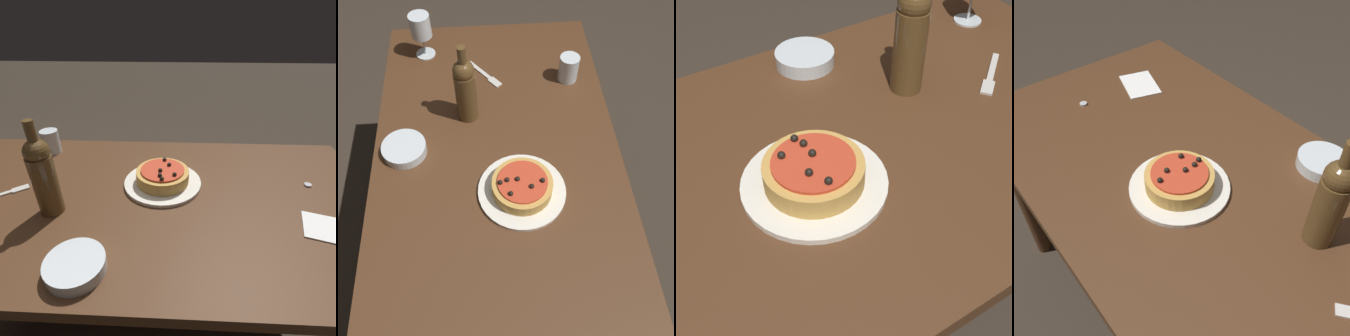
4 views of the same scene
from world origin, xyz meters
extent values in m
cube|color=#4C2D19|center=(0.00, 0.00, 0.74)|extent=(1.52, 0.78, 0.03)
cylinder|color=#4C2D19|center=(-0.70, -0.33, 0.36)|extent=(0.06, 0.06, 0.72)
cylinder|color=white|center=(0.05, 0.06, 0.76)|extent=(0.26, 0.26, 0.01)
cylinder|color=gold|center=(0.05, 0.06, 0.79)|extent=(0.18, 0.18, 0.04)
cylinder|color=red|center=(0.05, 0.06, 0.81)|extent=(0.14, 0.14, 0.01)
sphere|color=black|center=(0.05, 0.00, 0.82)|extent=(0.01, 0.01, 0.01)
sphere|color=black|center=(0.05, 0.12, 0.82)|extent=(0.01, 0.01, 0.01)
sphere|color=black|center=(0.09, 0.03, 0.82)|extent=(0.01, 0.01, 0.01)
sphere|color=black|center=(0.04, 0.05, 0.82)|extent=(0.01, 0.01, 0.01)
sphere|color=black|center=(0.07, 0.09, 0.82)|extent=(0.01, 0.01, 0.01)
sphere|color=black|center=(0.04, 0.02, 0.82)|extent=(0.01, 0.01, 0.01)
cylinder|color=silver|center=(-0.59, -0.24, 0.76)|extent=(0.07, 0.07, 0.00)
cylinder|color=silver|center=(-0.59, -0.24, 0.80)|extent=(0.01, 0.01, 0.08)
cylinder|color=brown|center=(-0.27, -0.09, 0.84)|extent=(0.07, 0.07, 0.18)
sphere|color=brown|center=(-0.27, -0.09, 0.95)|extent=(0.07, 0.07, 0.07)
cylinder|color=silver|center=(-0.13, -0.29, 0.77)|extent=(0.14, 0.14, 0.03)
cube|color=beige|center=(-0.49, -0.04, 0.76)|extent=(0.10, 0.08, 0.00)
cube|color=beige|center=(-0.42, 0.01, 0.76)|extent=(0.06, 0.05, 0.00)
camera|label=1|loc=(0.10, -0.67, 1.26)|focal=28.00mm
camera|label=2|loc=(0.64, -0.03, 1.74)|focal=42.00mm
camera|label=3|loc=(0.30, 0.57, 1.35)|focal=50.00mm
camera|label=4|loc=(-0.50, 0.49, 1.49)|focal=42.00mm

